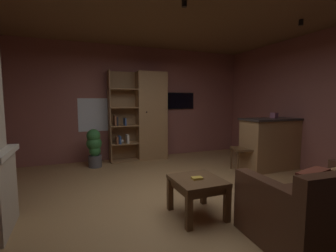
# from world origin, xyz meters

# --- Properties ---
(floor) EXTENTS (6.11, 5.73, 0.02)m
(floor) POSITION_xyz_m (0.00, 0.00, -0.01)
(floor) COLOR #A37A4C
(floor) RESTS_ON ground
(wall_back) EXTENTS (6.23, 0.06, 2.76)m
(wall_back) POSITION_xyz_m (0.00, 2.90, 1.38)
(wall_back) COLOR #8E544C
(wall_back) RESTS_ON ground
(wall_right) EXTENTS (0.06, 5.73, 2.76)m
(wall_right) POSITION_xyz_m (3.08, 0.00, 1.38)
(wall_right) COLOR #8E544C
(wall_right) RESTS_ON ground
(window_pane_back) EXTENTS (0.73, 0.01, 0.78)m
(window_pane_back) POSITION_xyz_m (-0.89, 2.86, 1.11)
(window_pane_back) COLOR white
(bookshelf_cabinet) EXTENTS (1.39, 0.41, 2.13)m
(bookshelf_cabinet) POSITION_xyz_m (0.35, 2.62, 1.05)
(bookshelf_cabinet) COLOR #997047
(bookshelf_cabinet) RESTS_ON ground
(kitchen_bar_counter) EXTENTS (1.47, 0.62, 1.08)m
(kitchen_bar_counter) POSITION_xyz_m (2.60, 0.81, 0.54)
(kitchen_bar_counter) COLOR #997047
(kitchen_bar_counter) RESTS_ON ground
(tissue_box) EXTENTS (0.14, 0.14, 0.11)m
(tissue_box) POSITION_xyz_m (2.63, 0.88, 1.13)
(tissue_box) COLOR #995972
(tissue_box) RESTS_ON kitchen_bar_counter
(leather_couch) EXTENTS (1.62, 1.05, 0.84)m
(leather_couch) POSITION_xyz_m (1.07, -1.43, 0.30)
(leather_couch) COLOR #4C2D1E
(leather_couch) RESTS_ON ground
(coffee_table) EXTENTS (0.59, 0.63, 0.48)m
(coffee_table) POSITION_xyz_m (0.04, -0.48, 0.38)
(coffee_table) COLOR brown
(coffee_table) RESTS_ON ground
(table_book_0) EXTENTS (0.14, 0.10, 0.02)m
(table_book_0) POSITION_xyz_m (0.03, -0.49, 0.49)
(table_book_0) COLOR gold
(table_book_0) RESTS_ON coffee_table
(dining_chair) EXTENTS (0.52, 0.52, 0.92)m
(dining_chair) POSITION_xyz_m (1.92, 0.85, 0.53)
(dining_chair) COLOR brown
(dining_chair) RESTS_ON ground
(potted_floor_plant) EXTENTS (0.33, 0.34, 0.83)m
(potted_floor_plant) POSITION_xyz_m (-0.96, 2.33, 0.45)
(potted_floor_plant) COLOR #4C4C51
(potted_floor_plant) RESTS_ON ground
(wall_mounted_tv) EXTENTS (0.77, 0.06, 0.43)m
(wall_mounted_tv) POSITION_xyz_m (1.32, 2.83, 1.44)
(wall_mounted_tv) COLOR black
(track_light_spot_1) EXTENTS (0.07, 0.07, 0.09)m
(track_light_spot_1) POSITION_xyz_m (0.03, -0.09, 2.69)
(track_light_spot_1) COLOR black
(track_light_spot_2) EXTENTS (0.07, 0.07, 0.09)m
(track_light_spot_2) POSITION_xyz_m (2.11, -0.10, 2.69)
(track_light_spot_2) COLOR black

